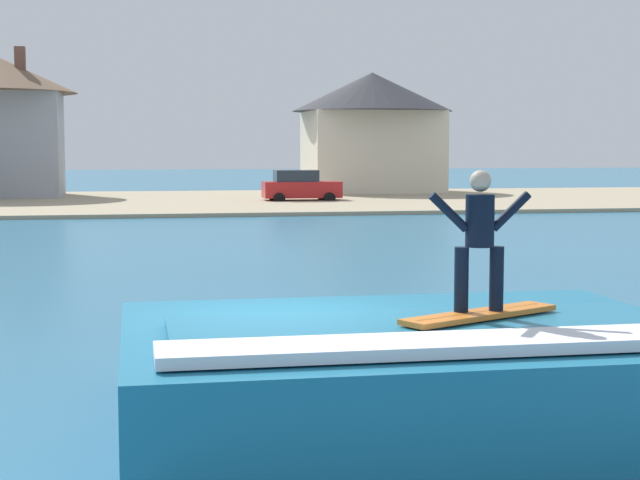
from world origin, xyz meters
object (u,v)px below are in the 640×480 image
object	(u,v)px
surfer	(480,233)
wave_crest	(410,371)
house_gabled_white	(372,124)
car_far_shore	(300,186)
surfboard	(480,314)

from	to	relation	value
surfer	wave_crest	bearing A→B (deg)	156.10
house_gabled_white	car_far_shore	bearing A→B (deg)	-124.02
wave_crest	surfer	xyz separation A→B (m)	(0.70, -0.31, 1.59)
surfer	house_gabled_white	world-z (taller)	house_gabled_white
house_gabled_white	wave_crest	bearing A→B (deg)	-103.14
wave_crest	surfboard	size ratio (longest dim) A/B	3.12
surfboard	car_far_shore	world-z (taller)	car_far_shore
surfboard	wave_crest	bearing A→B (deg)	153.39
surfer	car_far_shore	size ratio (longest dim) A/B	0.36
surfboard	surfer	distance (m)	0.90
surfer	car_far_shore	distance (m)	44.80
surfer	house_gabled_white	size ratio (longest dim) A/B	0.15
wave_crest	car_far_shore	xyz separation A→B (m)	(6.13, 44.14, 0.36)
surfboard	car_far_shore	distance (m)	44.82
surfboard	house_gabled_white	world-z (taller)	house_gabled_white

